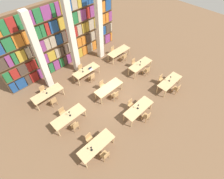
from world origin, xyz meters
The scene contains 40 objects.
ground_plane centered at (0.00, 0.00, 0.00)m, with size 40.00×40.00×0.00m, color brown.
bookshelf_bank centered at (0.00, 5.31, 2.70)m, with size 10.80×0.35×5.50m.
pillar_left centered at (-2.75, 4.07, 3.00)m, with size 0.45×0.45×6.00m.
pillar_center centered at (0.00, 4.07, 3.00)m, with size 0.45×0.45×6.00m.
pillar_right centered at (2.75, 4.07, 3.00)m, with size 0.45×0.45×6.00m.
reading_table_0 centered at (-3.66, -2.73, 0.69)m, with size 2.26×0.82×0.77m.
chair_0 centered at (-3.62, -3.43, 0.47)m, with size 0.42×0.40×0.87m.
chair_1 centered at (-3.62, -2.03, 0.47)m, with size 0.42×0.40×0.87m.
desk_lamp_0 centered at (-4.05, -2.78, 1.03)m, with size 0.14×0.14×0.39m.
reading_table_1 centered at (0.06, -2.75, 0.69)m, with size 2.26×0.82×0.77m.
chair_2 centered at (0.10, -3.45, 0.47)m, with size 0.42×0.40×0.87m.
chair_3 centered at (0.10, -2.06, 0.47)m, with size 0.42×0.40×0.87m.
desk_lamp_1 centered at (-0.02, -2.74, 1.07)m, with size 0.14×0.14×0.44m.
reading_table_2 centered at (3.75, -2.80, 0.69)m, with size 2.26×0.82×0.77m.
chair_4 centered at (3.72, -3.49, 0.47)m, with size 0.42×0.40×0.87m.
chair_5 centered at (3.72, -2.10, 0.47)m, with size 0.42×0.40×0.87m.
desk_lamp_2 centered at (3.71, -2.76, 1.11)m, with size 0.14×0.14×0.49m.
reading_table_3 centered at (-3.67, -0.01, 0.69)m, with size 2.26×0.82×0.77m.
chair_6 centered at (-3.71, -0.71, 0.47)m, with size 0.42×0.40×0.87m.
chair_7 centered at (-3.71, 0.68, 0.47)m, with size 0.42×0.40×0.87m.
desk_lamp_3 centered at (-3.56, -0.05, 1.08)m, with size 0.14×0.14×0.46m.
reading_table_4 centered at (-0.06, 0.01, 0.69)m, with size 2.26×0.82×0.77m.
chair_8 centered at (-0.08, -0.68, 0.47)m, with size 0.42×0.40×0.87m.
chair_9 centered at (-0.08, 0.71, 0.47)m, with size 0.42×0.40×0.87m.
reading_table_5 centered at (3.70, 0.06, 0.69)m, with size 2.26×0.82×0.77m.
chair_10 centered at (3.73, -0.63, 0.47)m, with size 0.42×0.40×0.87m.
chair_11 centered at (3.73, 0.76, 0.47)m, with size 0.42×0.40×0.87m.
desk_lamp_4 centered at (3.57, 0.02, 1.05)m, with size 0.14×0.14×0.41m.
reading_table_6 centered at (-3.62, 2.69, 0.69)m, with size 2.26×0.82×0.77m.
chair_12 centered at (-3.62, 2.00, 0.47)m, with size 0.42×0.40×0.87m.
chair_13 centered at (-3.62, 3.39, 0.47)m, with size 0.42×0.40×0.87m.
desk_lamp_5 centered at (-3.65, 2.70, 1.09)m, with size 0.14×0.14×0.47m.
reading_table_7 centered at (-0.05, 2.68, 0.69)m, with size 2.26×0.82×0.77m.
chair_14 centered at (-0.07, 1.99, 0.47)m, with size 0.42×0.40×0.87m.
chair_15 centered at (-0.07, 3.38, 0.47)m, with size 0.42×0.40×0.87m.
desk_lamp_6 centered at (-0.38, 2.70, 1.06)m, with size 0.14×0.14×0.44m.
laptop centered at (0.26, 2.47, 0.81)m, with size 0.32×0.22×0.21m.
reading_table_8 centered at (3.75, 2.66, 0.69)m, with size 2.26×0.82×0.77m.
chair_16 centered at (3.73, 1.96, 0.47)m, with size 0.42×0.40×0.87m.
chair_17 centered at (3.73, 3.35, 0.47)m, with size 0.42×0.40×0.87m.
Camera 1 is at (-6.05, -6.45, 10.22)m, focal length 28.00 mm.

